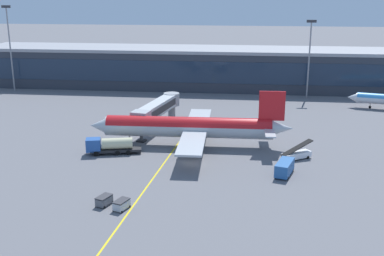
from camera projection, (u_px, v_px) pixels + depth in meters
name	position (u px, v px, depth m)	size (l,w,h in m)	color
ground_plane	(192.00, 163.00, 90.31)	(700.00, 700.00, 0.00)	slate
apron_lead_in_line	(167.00, 159.00, 92.78)	(0.30, 80.00, 0.01)	yellow
terminal_building	(271.00, 69.00, 155.77)	(189.19, 19.49, 13.03)	#2D333D
main_airliner	(190.00, 127.00, 99.25)	(42.32, 33.37, 11.97)	#B2B7BC
jet_bridge	(158.00, 108.00, 111.13)	(7.69, 22.41, 6.77)	#B2B7BC
fuel_tanker	(110.00, 145.00, 95.16)	(11.08, 5.02, 3.25)	#232326
lavatory_truck	(284.00, 168.00, 84.25)	(3.90, 6.22, 2.50)	#285B9E
belt_loader	(297.00, 154.00, 92.30)	(6.43, 5.01, 3.49)	white
baggage_cart_0	(104.00, 200.00, 72.74)	(2.37, 3.02, 1.48)	#595B60
baggage_cart_1	(122.00, 204.00, 71.34)	(2.37, 3.02, 1.48)	#B2B7BC
apron_light_mast_0	(309.00, 53.00, 141.25)	(2.80, 0.50, 22.97)	gray
apron_light_mast_1	(10.00, 42.00, 151.02)	(2.80, 0.50, 26.70)	gray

